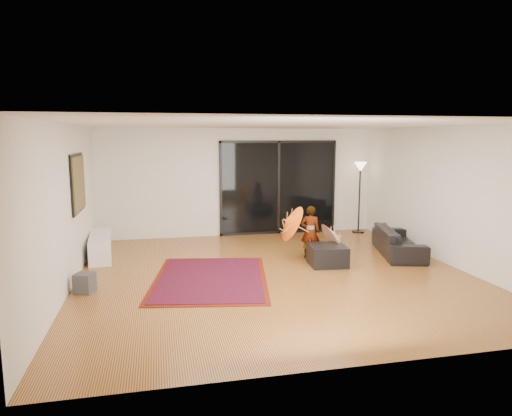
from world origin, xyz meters
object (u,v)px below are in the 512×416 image
object	(u,v)px
ottoman	(327,255)
media_console	(101,246)
sofa	(398,241)
child	(310,232)

from	to	relation	value
ottoman	media_console	bearing A→B (deg)	159.79
media_console	ottoman	distance (m)	4.70
sofa	child	size ratio (longest dim) A/B	1.77
media_console	child	world-z (taller)	child
sofa	child	bearing A→B (deg)	101.25
child	sofa	bearing A→B (deg)	-169.52
child	media_console	bearing A→B (deg)	1.59
sofa	ottoman	world-z (taller)	sofa
media_console	child	xyz separation A→B (m)	(4.26, -1.01, 0.31)
ottoman	child	bearing A→B (deg)	103.60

